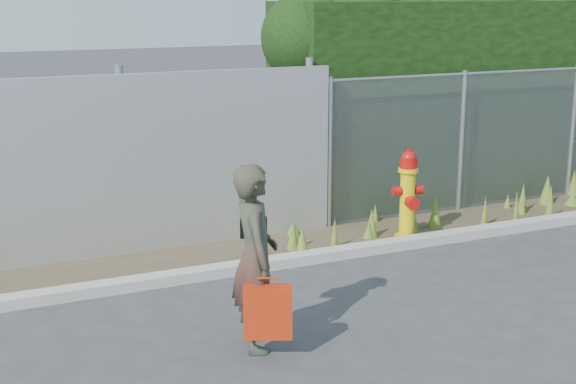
{
  "coord_description": "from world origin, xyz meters",
  "views": [
    {
      "loc": [
        -3.85,
        -6.32,
        3.12
      ],
      "look_at": [
        -0.3,
        1.4,
        1.0
      ],
      "focal_mm": 50.0,
      "sensor_mm": 36.0,
      "label": 1
    }
  ],
  "objects": [
    {
      "name": "woman",
      "position": [
        -1.31,
        -0.1,
        0.85
      ],
      "size": [
        0.54,
        0.7,
        1.69
      ],
      "primitive_type": "imported",
      "rotation": [
        0.0,
        0.0,
        1.33
      ],
      "color": "#0D5839",
      "rests_on": "ground"
    },
    {
      "name": "ground",
      "position": [
        0.0,
        0.0,
        0.0
      ],
      "size": [
        80.0,
        80.0,
        0.0
      ],
      "primitive_type": "plane",
      "color": "#363638",
      "rests_on": "ground"
    },
    {
      "name": "chainlink_fence",
      "position": [
        4.25,
        3.0,
        1.03
      ],
      "size": [
        6.5,
        0.07,
        2.05
      ],
      "color": "gray",
      "rests_on": "ground"
    },
    {
      "name": "hedge",
      "position": [
        4.45,
        4.04,
        1.97
      ],
      "size": [
        7.71,
        2.04,
        3.75
      ],
      "color": "black",
      "rests_on": "ground"
    },
    {
      "name": "fire_hydrant",
      "position": [
        1.69,
        2.06,
        0.59
      ],
      "size": [
        0.41,
        0.36,
        1.21
      ],
      "rotation": [
        0.0,
        0.0,
        -0.15
      ],
      "color": "yellow",
      "rests_on": "ground"
    },
    {
      "name": "curb",
      "position": [
        0.0,
        1.8,
        0.06
      ],
      "size": [
        16.0,
        0.22,
        0.12
      ],
      "primitive_type": "cube",
      "color": "#A39C93",
      "rests_on": "ground"
    },
    {
      "name": "black_shoulder_bag",
      "position": [
        -1.24,
        0.11,
        1.06
      ],
      "size": [
        0.24,
        0.1,
        0.18
      ],
      "rotation": [
        0.0,
        0.0,
        -0.43
      ],
      "color": "black"
    },
    {
      "name": "red_tote_bag",
      "position": [
        -1.31,
        -0.39,
        0.44
      ],
      "size": [
        0.42,
        0.15,
        0.55
      ],
      "rotation": [
        0.0,
        0.0,
        -0.42
      ],
      "color": "#9E2709"
    },
    {
      "name": "weed_strip",
      "position": [
        0.51,
        2.43,
        0.13
      ],
      "size": [
        16.0,
        1.3,
        0.54
      ],
      "color": "#433726",
      "rests_on": "ground"
    }
  ]
}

